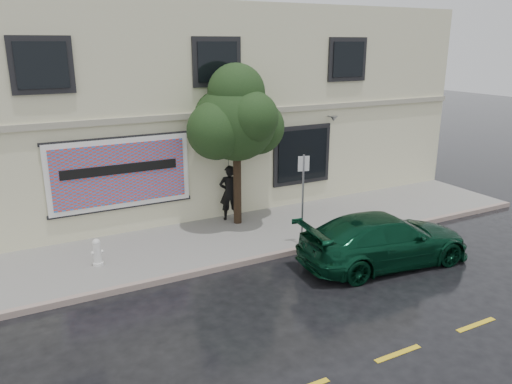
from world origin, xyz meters
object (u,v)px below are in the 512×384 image
pedestrian (230,193)px  fire_hydrant (97,252)px  car (384,240)px  street_tree (237,122)px

pedestrian → fire_hydrant: size_ratio=2.50×
pedestrian → fire_hydrant: bearing=37.4°
car → pedestrian: pedestrian is taller
pedestrian → street_tree: 2.40m
car → fire_hydrant: (-6.93, 3.18, -0.19)m
pedestrian → fire_hydrant: (-4.57, -1.60, -0.56)m
street_tree → fire_hydrant: (-4.65, -1.18, -2.93)m
pedestrian → street_tree: bearing=119.4°
street_tree → fire_hydrant: size_ratio=6.17×
car → fire_hydrant: 7.63m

